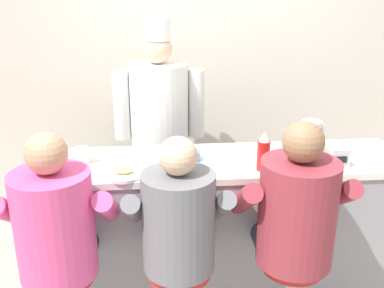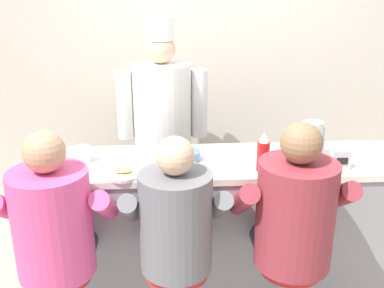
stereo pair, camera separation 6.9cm
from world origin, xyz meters
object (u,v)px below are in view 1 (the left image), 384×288
at_px(mustard_bottle_yellow, 307,149).
at_px(diner_seated_pink, 57,230).
at_px(cereal_bowl, 187,156).
at_px(napkin_dispenser_chrome, 339,158).
at_px(coffee_mug_white, 83,155).
at_px(hot_sauce_bottle_orange, 263,155).
at_px(water_pitcher_clear, 310,139).
at_px(ketchup_bottle_red, 263,152).
at_px(diner_seated_grey, 178,227).
at_px(cook_in_whites_near, 160,123).
at_px(diner_seated_maroon, 294,217).
at_px(breakfast_plate, 124,174).

relative_size(mustard_bottle_yellow, diner_seated_pink, 0.14).
bearing_deg(cereal_bowl, napkin_dispenser_chrome, -11.70).
distance_m(coffee_mug_white, diner_seated_pink, 0.58).
relative_size(hot_sauce_bottle_orange, water_pitcher_clear, 0.58).
relative_size(ketchup_bottle_red, water_pitcher_clear, 1.01).
xyz_separation_m(ketchup_bottle_red, diner_seated_grey, (-0.52, -0.34, -0.27)).
distance_m(ketchup_bottle_red, mustard_bottle_yellow, 0.29).
bearing_deg(diner_seated_pink, cereal_bowl, 36.90).
bearing_deg(water_pitcher_clear, napkin_dispenser_chrome, -56.12).
bearing_deg(diner_seated_grey, coffee_mug_white, 135.07).
relative_size(ketchup_bottle_red, cook_in_whites_near, 0.13).
relative_size(hot_sauce_bottle_orange, cook_in_whites_near, 0.07).
height_order(water_pitcher_clear, coffee_mug_white, water_pitcher_clear).
height_order(ketchup_bottle_red, diner_seated_maroon, diner_seated_maroon).
relative_size(diner_seated_pink, diner_seated_grey, 1.03).
bearing_deg(water_pitcher_clear, mustard_bottle_yellow, -116.97).
height_order(ketchup_bottle_red, cereal_bowl, ketchup_bottle_red).
relative_size(coffee_mug_white, diner_seated_grey, 0.10).
height_order(mustard_bottle_yellow, water_pitcher_clear, water_pitcher_clear).
bearing_deg(mustard_bottle_yellow, ketchup_bottle_red, -166.46).
bearing_deg(diner_seated_pink, water_pitcher_clear, 19.45).
distance_m(coffee_mug_white, diner_seated_grey, 0.80).
height_order(mustard_bottle_yellow, napkin_dispenser_chrome, mustard_bottle_yellow).
xyz_separation_m(ketchup_bottle_red, water_pitcher_clear, (0.34, 0.18, 0.01)).
bearing_deg(cook_in_whites_near, diner_seated_grey, -87.38).
distance_m(water_pitcher_clear, diner_seated_maroon, 0.63).
height_order(ketchup_bottle_red, breakfast_plate, ketchup_bottle_red).
distance_m(breakfast_plate, diner_seated_grey, 0.47).
height_order(diner_seated_maroon, cook_in_whites_near, cook_in_whites_near).
xyz_separation_m(hot_sauce_bottle_orange, water_pitcher_clear, (0.33, 0.12, 0.05)).
bearing_deg(diner_seated_pink, diner_seated_maroon, 0.05).
relative_size(water_pitcher_clear, diner_seated_grey, 0.17).
relative_size(breakfast_plate, cook_in_whites_near, 0.13).
height_order(hot_sauce_bottle_orange, coffee_mug_white, hot_sauce_bottle_orange).
bearing_deg(diner_seated_grey, cereal_bowl, 80.60).
relative_size(hot_sauce_bottle_orange, diner_seated_maroon, 0.10).
xyz_separation_m(water_pitcher_clear, coffee_mug_white, (-1.41, 0.02, -0.07)).
distance_m(ketchup_bottle_red, coffee_mug_white, 1.08).
distance_m(cereal_bowl, cook_in_whites_near, 0.84).
bearing_deg(coffee_mug_white, water_pitcher_clear, -0.69).
relative_size(mustard_bottle_yellow, hot_sauce_bottle_orange, 1.47).
relative_size(water_pitcher_clear, breakfast_plate, 0.99).
height_order(water_pitcher_clear, napkin_dispenser_chrome, water_pitcher_clear).
xyz_separation_m(mustard_bottle_yellow, cook_in_whites_near, (-0.87, 0.95, -0.11)).
xyz_separation_m(cereal_bowl, napkin_dispenser_chrome, (0.89, -0.19, 0.03)).
bearing_deg(diner_seated_maroon, ketchup_bottle_red, 106.11).
bearing_deg(breakfast_plate, diner_seated_maroon, -19.58).
bearing_deg(hot_sauce_bottle_orange, diner_seated_maroon, -78.58).
height_order(cereal_bowl, cook_in_whites_near, cook_in_whites_near).
height_order(ketchup_bottle_red, napkin_dispenser_chrome, ketchup_bottle_red).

